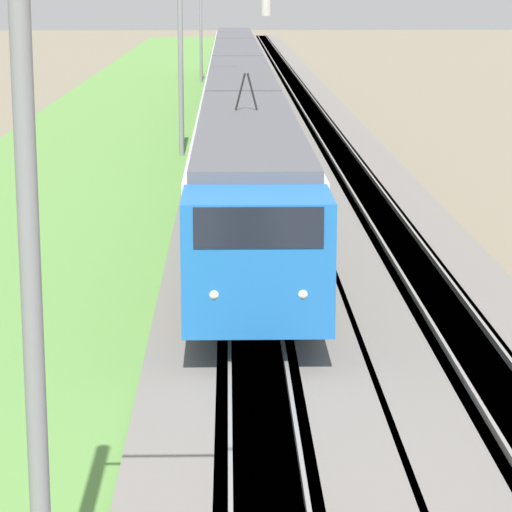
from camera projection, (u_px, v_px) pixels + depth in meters
ballast_main at (240, 144)px, 56.48m from camera, size 240.00×4.40×0.30m
ballast_adjacent at (331, 144)px, 56.57m from camera, size 240.00×4.40×0.30m
track_main at (240, 144)px, 56.47m from camera, size 240.00×1.57×0.45m
track_adjacent at (331, 143)px, 56.57m from camera, size 240.00×1.57×0.45m
grass_verge at (106, 146)px, 56.35m from camera, size 240.00×10.75×0.12m
passenger_train at (238, 84)px, 63.88m from camera, size 85.23×2.98×4.87m
catenary_mast_near at (37, 293)px, 12.38m from camera, size 0.22×2.56×8.35m
catenary_mast_mid at (182, 58)px, 51.92m from camera, size 0.22×2.56×8.37m
catenary_mast_far at (202, 25)px, 91.45m from camera, size 0.22×2.56×8.53m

